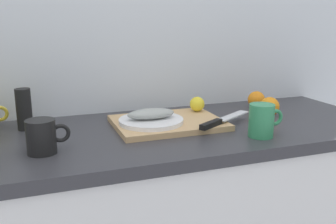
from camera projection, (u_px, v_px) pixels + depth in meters
back_wall at (95, 25)px, 1.48m from camera, size 3.20×0.05×2.50m
cutting_board at (168, 123)px, 1.37m from camera, size 0.38×0.29×0.02m
white_plate at (151, 121)px, 1.33m from camera, size 0.23×0.23×0.01m
fish_fillet at (151, 114)px, 1.32m from camera, size 0.17×0.07×0.04m
chef_knife at (219, 121)px, 1.32m from camera, size 0.26×0.17×0.02m
lemon_0 at (197, 104)px, 1.49m from camera, size 0.06×0.06×0.06m
coffee_mug_0 at (42, 136)px, 1.08m from camera, size 0.12×0.08×0.10m
coffee_mug_1 at (262, 120)px, 1.23m from camera, size 0.12×0.08×0.11m
orange_0 at (256, 100)px, 1.62m from camera, size 0.07×0.07×0.07m
orange_2 at (270, 107)px, 1.49m from camera, size 0.08×0.08×0.08m
pepper_mill at (24, 109)px, 1.31m from camera, size 0.05×0.05×0.14m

